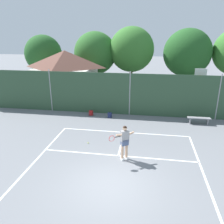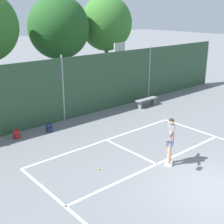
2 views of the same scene
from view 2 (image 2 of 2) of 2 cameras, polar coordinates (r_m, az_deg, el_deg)
The scene contains 10 objects.
ground_plane at distance 10.87m, azimuth 18.34°, elevation -13.78°, with size 120.00×120.00×0.00m, color slate.
court_markings at distance 11.15m, azimuth 15.46°, elevation -12.60°, with size 8.30×11.10×0.01m.
chainlink_fence at distance 16.22m, azimuth -9.01°, elevation 4.05°, with size 26.09×0.09×3.45m.
basketball_hoop at distance 20.63m, azimuth 1.30°, elevation 9.21°, with size 0.90×0.67×3.55m.
treeline_backdrop at distance 24.12m, azimuth -19.84°, elevation 14.02°, with size 26.18×4.58×6.95m.
tennis_player at distance 11.68m, azimuth 10.71°, elevation -4.63°, with size 1.17×0.92×1.85m.
tennis_ball at distance 11.60m, azimuth -2.45°, elevation -10.41°, with size 0.07×0.07×0.07m, color #CCE033.
backpack_red at distance 14.81m, azimuth -17.15°, elevation -3.94°, with size 0.31×0.29×0.46m.
backpack_navy at distance 15.22m, azimuth -11.46°, elevation -2.86°, with size 0.32×0.29×0.46m.
courtside_bench at distance 18.80m, azimuth 6.36°, elevation 2.08°, with size 1.60×0.36×0.48m.
Camera 2 is at (-8.17, -4.43, 5.63)m, focal length 49.65 mm.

